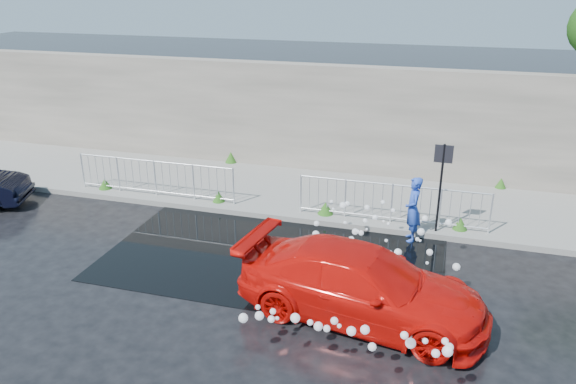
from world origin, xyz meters
name	(u,v)px	position (x,y,z in m)	size (l,w,h in m)	color
ground	(242,271)	(0.00, 0.00, 0.00)	(90.00, 90.00, 0.00)	black
pavement	(299,192)	(0.00, 5.00, 0.07)	(30.00, 4.00, 0.15)	gray
curb	(280,217)	(0.00, 3.00, 0.08)	(30.00, 0.25, 0.16)	gray
retaining_wall	(317,118)	(0.00, 7.20, 1.90)	(30.00, 0.60, 3.50)	#625C52
puddle	(276,254)	(0.50, 1.00, 0.01)	(8.00, 5.00, 0.01)	black
sign_post	(442,174)	(4.20, 3.10, 1.72)	(0.45, 0.06, 2.50)	black
railing_left	(155,177)	(-4.00, 3.35, 0.74)	(5.05, 0.05, 1.10)	silver
railing_right	(392,202)	(3.00, 3.35, 0.74)	(5.05, 0.05, 1.10)	silver
weeds	(290,189)	(-0.17, 4.57, 0.32)	(12.17, 3.93, 0.38)	#1E4312
water_spray	(372,271)	(3.04, -0.53, 0.75)	(3.73, 5.69, 1.07)	white
red_car	(362,285)	(2.92, -1.07, 0.72)	(2.01, 4.94, 1.43)	red
person	(413,209)	(3.60, 2.73, 0.85)	(0.62, 0.41, 1.70)	blue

